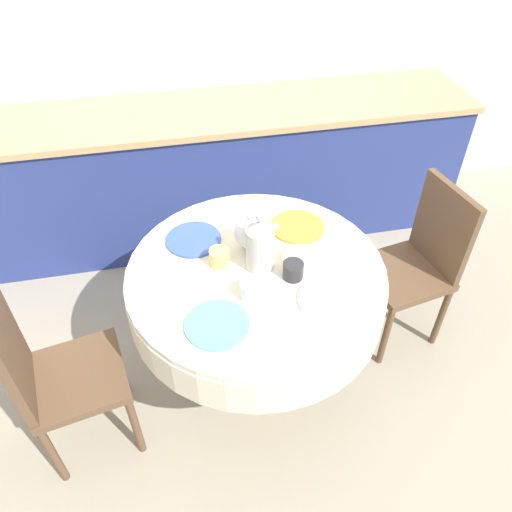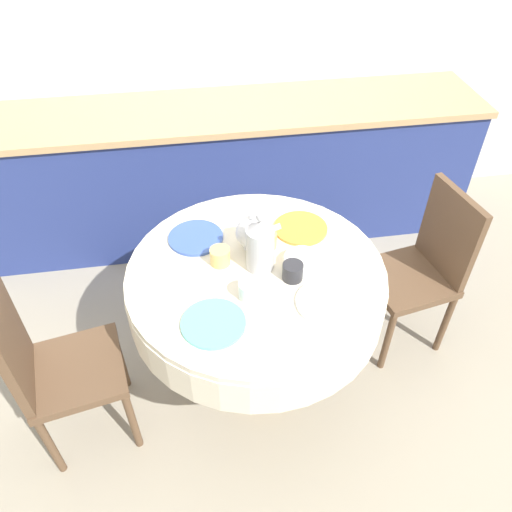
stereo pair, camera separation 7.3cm
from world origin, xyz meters
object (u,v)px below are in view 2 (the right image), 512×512
chair_left (423,265)px  teapot (253,232)px  coffee_carafe (260,245)px  chair_right (53,365)px

chair_left → teapot: teapot is taller
chair_left → teapot: size_ratio=4.53×
teapot → coffee_carafe: bearing=-84.9°
chair_left → coffee_carafe: (-0.88, -0.15, 0.38)m
chair_right → teapot: (0.90, 0.32, 0.34)m
chair_left → teapot: bearing=80.6°
teapot → chair_left: bearing=1.4°
teapot → chair_right: bearing=-160.3°
chair_right → teapot: 1.02m
chair_left → chair_right: 1.82m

